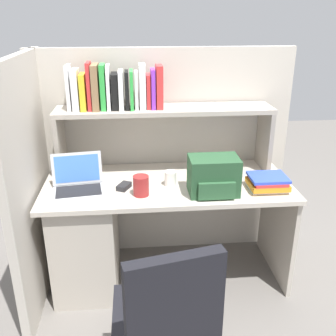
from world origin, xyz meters
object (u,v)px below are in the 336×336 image
backpack (214,176)px  paper_cup (170,178)px  snack_canister (141,186)px  computer_mouse (124,186)px  laptop (78,183)px

backpack → paper_cup: backpack is taller
paper_cup → snack_canister: bearing=-146.4°
backpack → computer_mouse: size_ratio=2.88×
paper_cup → snack_canister: (-0.19, -0.13, 0.01)m
computer_mouse → paper_cup: bearing=32.2°
backpack → snack_canister: (-0.44, 0.01, -0.05)m
laptop → paper_cup: laptop is taller
computer_mouse → paper_cup: 0.30m
laptop → backpack: 0.84m
laptop → snack_canister: laptop is taller
laptop → snack_canister: bearing=-14.9°
computer_mouse → laptop: bearing=-153.4°
snack_canister → backpack: bearing=-1.5°
backpack → snack_canister: backpack is taller
computer_mouse → backpack: bearing=15.5°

